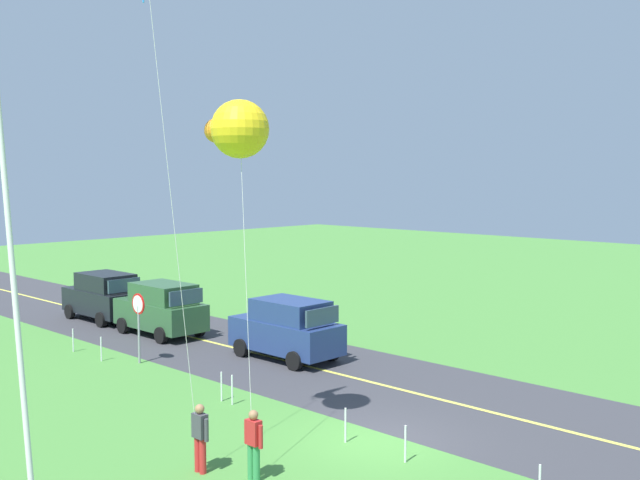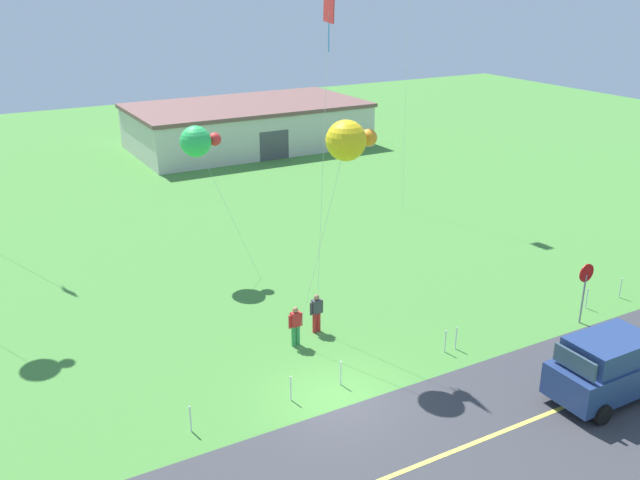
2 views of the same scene
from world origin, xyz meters
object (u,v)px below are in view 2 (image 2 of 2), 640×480
(person_adult_companion, at_px, (316,312))
(kite_pink_drift, at_px, (197,141))
(kite_blue_mid, at_px, (329,13))
(kite_red_low, at_px, (348,140))
(stop_sign, at_px, (585,282))
(car_suv_foreground, at_px, (611,366))
(warehouse_distant, at_px, (247,125))
(person_adult_near, at_px, (296,325))

(person_adult_companion, xyz_separation_m, kite_pink_drift, (-1.62, 8.00, 5.33))
(kite_blue_mid, bearing_deg, kite_red_low, -103.01)
(stop_sign, xyz_separation_m, kite_blue_mid, (-8.73, 5.19, 10.08))
(kite_red_low, bearing_deg, car_suv_foreground, -50.83)
(person_adult_companion, height_order, warehouse_distant, warehouse_distant)
(person_adult_companion, height_order, kite_blue_mid, kite_blue_mid)
(person_adult_near, relative_size, kite_pink_drift, 0.23)
(person_adult_companion, xyz_separation_m, kite_blue_mid, (0.88, 0.67, 11.02))
(warehouse_distant, bearing_deg, car_suv_foreground, -96.28)
(kite_blue_mid, xyz_separation_m, kite_pink_drift, (-2.50, 7.33, -5.69))
(kite_blue_mid, xyz_separation_m, warehouse_distant, (9.60, 29.73, -10.13))
(kite_pink_drift, bearing_deg, stop_sign, -48.12)
(car_suv_foreground, height_order, kite_pink_drift, kite_pink_drift)
(person_adult_companion, xyz_separation_m, kite_red_low, (0.37, -1.53, 7.02))
(car_suv_foreground, height_order, kite_red_low, kite_red_low)
(car_suv_foreground, xyz_separation_m, kite_red_low, (-5.81, 7.13, 6.73))
(person_adult_near, bearing_deg, kite_pink_drift, 175.52)
(person_adult_companion, relative_size, kite_red_low, 0.19)
(car_suv_foreground, distance_m, kite_blue_mid, 15.18)
(person_adult_near, bearing_deg, kite_red_low, 51.38)
(car_suv_foreground, relative_size, kite_pink_drift, 0.64)
(kite_pink_drift, relative_size, warehouse_distant, 0.38)
(stop_sign, height_order, kite_blue_mid, kite_blue_mid)
(person_adult_near, height_order, kite_pink_drift, kite_pink_drift)
(stop_sign, height_order, person_adult_near, stop_sign)
(kite_blue_mid, height_order, warehouse_distant, kite_blue_mid)
(kite_red_low, distance_m, kite_pink_drift, 9.88)
(car_suv_foreground, distance_m, kite_pink_drift, 19.07)
(person_adult_companion, height_order, kite_red_low, kite_red_low)
(stop_sign, distance_m, person_adult_companion, 10.66)
(kite_blue_mid, relative_size, warehouse_distant, 0.70)
(kite_blue_mid, bearing_deg, person_adult_near, -149.39)
(kite_pink_drift, bearing_deg, person_adult_near, -87.27)
(person_adult_near, height_order, person_adult_companion, same)
(kite_blue_mid, relative_size, kite_pink_drift, 1.85)
(kite_red_low, height_order, kite_blue_mid, kite_blue_mid)
(kite_pink_drift, bearing_deg, warehouse_distant, 61.62)
(car_suv_foreground, height_order, person_adult_near, car_suv_foreground)
(car_suv_foreground, bearing_deg, stop_sign, 50.37)
(person_adult_near, xyz_separation_m, warehouse_distant, (11.69, 30.96, 0.89))
(person_adult_near, xyz_separation_m, kite_blue_mid, (2.09, 1.24, 11.02))
(car_suv_foreground, xyz_separation_m, person_adult_companion, (-6.18, 8.66, -0.29))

